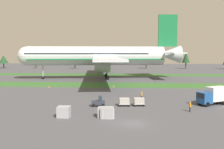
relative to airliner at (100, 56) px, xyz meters
name	(u,v)px	position (x,y,z in m)	size (l,w,h in m)	color
ground_plane	(132,123)	(11.64, -61.30, -9.29)	(400.00, 400.00, 0.00)	#47474C
grass_strip_near	(130,85)	(11.64, -18.63, -9.28)	(320.00, 12.41, 0.01)	#336028
grass_strip_far	(129,75)	(11.64, 18.18, -9.28)	(320.00, 12.41, 0.01)	#336028
airliner	(100,56)	(0.00, 0.00, 0.00)	(65.18, 80.78, 25.88)	silver
baggage_tug	(99,102)	(5.29, -50.17, -8.47)	(2.73, 1.58, 1.97)	#2D333D
cargo_dolly_lead	(124,101)	(10.28, -49.61, -8.37)	(2.35, 1.73, 1.55)	#A3A3A8
cargo_dolly_second	(139,101)	(13.16, -49.30, -8.37)	(2.35, 1.73, 1.55)	#A3A3A8
catering_truck	(214,95)	(28.21, -47.25, -7.33)	(7.24, 5.21, 3.58)	#1E4C8E
ground_crew_marshaller	(190,106)	(21.96, -53.43, -8.34)	(0.36, 0.56, 1.74)	black
ground_crew_loader	(142,95)	(14.08, -42.39, -8.34)	(0.36, 0.53, 1.74)	black
uld_container_0	(104,112)	(7.12, -58.04, -8.47)	(2.00, 1.60, 1.63)	#A3A3A8
uld_container_1	(64,112)	(0.62, -58.52, -8.39)	(2.00, 1.60, 1.79)	#A3A3A8
uld_container_2	(107,113)	(7.66, -58.53, -8.40)	(2.00, 1.60, 1.77)	#A3A3A8
uld_container_3	(108,113)	(7.74, -58.44, -8.50)	(2.00, 1.60, 1.57)	#A3A3A8
taxiway_marker_0	(49,87)	(-12.57, -25.99, -9.02)	(0.44, 0.44, 0.53)	orange
taxiway_marker_1	(113,86)	(6.69, -24.18, -8.95)	(0.44, 0.44, 0.68)	orange
distant_tree_line	(135,58)	(16.13, 64.56, -2.49)	(176.45, 8.89, 11.51)	#4C3823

